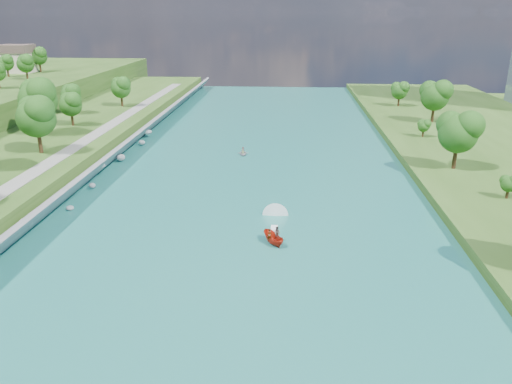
{
  "coord_description": "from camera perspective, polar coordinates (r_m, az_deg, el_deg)",
  "views": [
    {
      "loc": [
        6.55,
        -51.3,
        26.67
      ],
      "look_at": [
        1.97,
        15.55,
        2.5
      ],
      "focal_mm": 35.0,
      "sensor_mm": 36.0,
      "label": 1
    }
  ],
  "objects": [
    {
      "name": "raft",
      "position": [
        99.11,
        -1.5,
        4.49
      ],
      "size": [
        2.56,
        3.32,
        1.53
      ],
      "rotation": [
        0.0,
        0.0,
        0.12
      ],
      "color": "#999BA2",
      "rests_on": "river_water"
    },
    {
      "name": "motorboat",
      "position": [
        62.58,
        2.03,
        -4.67
      ],
      "size": [
        3.6,
        18.82,
        2.0
      ],
      "rotation": [
        0.0,
        0.0,
        3.7
      ],
      "color": "#B4210E",
      "rests_on": "river_water"
    },
    {
      "name": "riverside_path",
      "position": [
        84.52,
        -23.8,
        2.23
      ],
      "size": [
        3.0,
        200.0,
        0.1
      ],
      "primitive_type": "cube",
      "color": "gray",
      "rests_on": "berm_west"
    },
    {
      "name": "trees_ridge",
      "position": [
        161.16,
        -25.18,
        13.19
      ],
      "size": [
        14.92,
        41.27,
        8.97
      ],
      "color": "#1E4512",
      "rests_on": "ridge_west"
    },
    {
      "name": "riprap_bank",
      "position": [
        81.34,
        -19.76,
        0.81
      ],
      "size": [
        4.28,
        236.0,
        4.23
      ],
      "color": "slate",
      "rests_on": "ground"
    },
    {
      "name": "river_water",
      "position": [
        76.39,
        -1.24,
        -0.56
      ],
      "size": [
        55.0,
        240.0,
        0.1
      ],
      "primitive_type": "cube",
      "color": "#1A625B",
      "rests_on": "ground"
    },
    {
      "name": "trees_east",
      "position": [
        91.22,
        23.5,
        5.7
      ],
      "size": [
        13.47,
        138.69,
        11.91
      ],
      "color": "#1E4512",
      "rests_on": "berm_east"
    },
    {
      "name": "ground",
      "position": [
        58.19,
        -3.01,
        -7.48
      ],
      "size": [
        260.0,
        260.0,
        0.0
      ],
      "primitive_type": "plane",
      "color": "#2D5119",
      "rests_on": "ground"
    }
  ]
}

